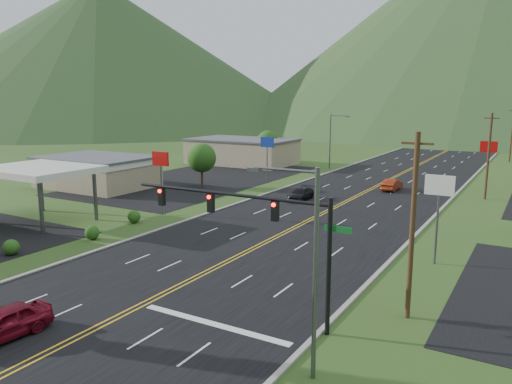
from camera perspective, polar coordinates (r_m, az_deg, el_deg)
The scene contains 20 objects.
traffic_signal at distance 26.06m, azimuth 0.20°, elevation -3.37°, with size 13.10×0.43×7.00m.
streetlight_east at distance 20.63m, azimuth 6.00°, elevation -7.69°, with size 3.28×0.25×9.00m.
streetlight_west at distance 84.01m, azimuth 8.68°, elevation 6.16°, with size 3.28×0.25×9.00m.
gas_canopy at distance 51.30m, azimuth -23.56°, elevation 2.20°, with size 10.00×8.00×5.30m.
building_west_mid at distance 69.35m, azimuth -17.70°, elevation 2.41°, with size 14.40×10.40×4.10m.
building_west_far at distance 89.83m, azimuth -1.60°, elevation 4.69°, with size 18.40×11.40×4.50m.
pole_sign_west_a at distance 50.77m, azimuth -10.85°, elevation 3.03°, with size 2.00×0.18×6.40m.
pole_sign_west_b at distance 68.76m, azimuth 1.28°, elevation 5.18°, with size 2.00×0.18×6.40m.
pole_sign_east_a at distance 37.01m, azimuth 20.19°, elevation -0.26°, with size 2.00×0.18×6.40m.
pole_sign_east_b at distance 68.49m, azimuth 25.02°, elevation 4.16°, with size 2.00×0.18×6.40m.
tree_west_a at distance 66.25m, azimuth -6.23°, elevation 3.90°, with size 3.84×3.84×5.82m.
tree_west_b at distance 91.60m, azimuth 1.32°, elevation 5.83°, with size 3.84×3.84×5.82m.
utility_pole_a at distance 27.29m, azimuth 17.46°, elevation -3.67°, with size 1.60×0.28×10.00m.
utility_pole_b at distance 63.48m, azimuth 25.03°, elevation 3.79°, with size 1.60×0.28×10.00m.
utility_pole_c at distance 103.25m, azimuth 27.20°, elevation 5.90°, with size 1.60×0.28×10.00m.
mountain_n at distance 230.76m, azimuth 26.48°, elevation 17.31°, with size 220.00×220.00×85.00m, color #1B3A1A.
mountain_nw at distance 229.98m, azimuth -17.29°, elevation 14.81°, with size 190.00×190.00×60.00m, color #1B3A1A.
car_red_near at distance 28.08m, azimuth -26.98°, elevation -13.29°, with size 1.90×4.71×1.61m, color maroon.
car_dark_mid at distance 57.93m, azimuth 5.13°, elevation -0.27°, with size 1.91×4.70×1.36m, color black.
car_red_far at distance 65.96m, azimuth 15.29°, elevation 0.78°, with size 1.54×4.42×1.46m, color maroon.
Camera 1 is at (19.13, -7.89, 11.67)m, focal length 35.00 mm.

